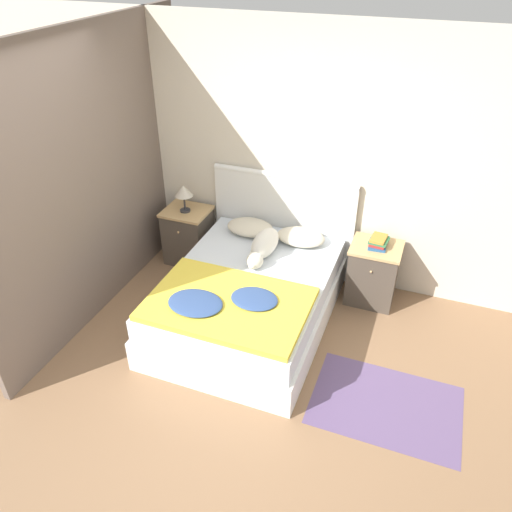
{
  "coord_description": "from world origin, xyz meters",
  "views": [
    {
      "loc": [
        1.48,
        -2.31,
        3.14
      ],
      "look_at": [
        0.11,
        1.27,
        0.62
      ],
      "focal_mm": 35.0,
      "sensor_mm": 36.0,
      "label": 1
    }
  ],
  "objects_px": {
    "bed": "(249,299)",
    "pillow_right": "(301,237)",
    "dog": "(264,246)",
    "table_lamp": "(184,192)",
    "nightstand_right": "(373,273)",
    "book_stack": "(378,242)",
    "pillow_left": "(250,227)",
    "nightstand_left": "(188,235)"
  },
  "relations": [
    {
      "from": "pillow_left",
      "to": "book_stack",
      "type": "bearing_deg",
      "value": 1.66
    },
    {
      "from": "book_stack",
      "to": "nightstand_left",
      "type": "bearing_deg",
      "value": -179.61
    },
    {
      "from": "nightstand_left",
      "to": "dog",
      "type": "distance_m",
      "value": 1.13
    },
    {
      "from": "table_lamp",
      "to": "nightstand_left",
      "type": "bearing_deg",
      "value": 90.0
    },
    {
      "from": "bed",
      "to": "dog",
      "type": "xyz_separation_m",
      "value": [
        0.01,
        0.38,
        0.37
      ]
    },
    {
      "from": "nightstand_left",
      "to": "book_stack",
      "type": "xyz_separation_m",
      "value": [
        2.03,
        0.01,
        0.35
      ]
    },
    {
      "from": "nightstand_left",
      "to": "book_stack",
      "type": "distance_m",
      "value": 2.06
    },
    {
      "from": "nightstand_left",
      "to": "dog",
      "type": "xyz_separation_m",
      "value": [
        1.02,
        -0.37,
        0.31
      ]
    },
    {
      "from": "dog",
      "to": "pillow_right",
      "type": "bearing_deg",
      "value": 52.63
    },
    {
      "from": "nightstand_right",
      "to": "book_stack",
      "type": "xyz_separation_m",
      "value": [
        0.0,
        0.01,
        0.35
      ]
    },
    {
      "from": "pillow_left",
      "to": "dog",
      "type": "distance_m",
      "value": 0.45
    },
    {
      "from": "pillow_right",
      "to": "nightstand_right",
      "type": "bearing_deg",
      "value": 1.81
    },
    {
      "from": "nightstand_right",
      "to": "book_stack",
      "type": "relative_size",
      "value": 2.7
    },
    {
      "from": "bed",
      "to": "nightstand_right",
      "type": "xyz_separation_m",
      "value": [
        1.01,
        0.75,
        0.06
      ]
    },
    {
      "from": "bed",
      "to": "dog",
      "type": "relative_size",
      "value": 2.78
    },
    {
      "from": "nightstand_left",
      "to": "book_stack",
      "type": "height_order",
      "value": "book_stack"
    },
    {
      "from": "pillow_right",
      "to": "table_lamp",
      "type": "relative_size",
      "value": 1.61
    },
    {
      "from": "pillow_right",
      "to": "dog",
      "type": "height_order",
      "value": "dog"
    },
    {
      "from": "bed",
      "to": "pillow_right",
      "type": "height_order",
      "value": "pillow_right"
    },
    {
      "from": "nightstand_right",
      "to": "pillow_left",
      "type": "xyz_separation_m",
      "value": [
        -1.29,
        -0.02,
        0.27
      ]
    },
    {
      "from": "nightstand_right",
      "to": "table_lamp",
      "type": "distance_m",
      "value": 2.1
    },
    {
      "from": "bed",
      "to": "nightstand_right",
      "type": "height_order",
      "value": "nightstand_right"
    },
    {
      "from": "nightstand_right",
      "to": "pillow_right",
      "type": "relative_size",
      "value": 1.3
    },
    {
      "from": "bed",
      "to": "pillow_right",
      "type": "distance_m",
      "value": 0.85
    },
    {
      "from": "nightstand_left",
      "to": "nightstand_right",
      "type": "bearing_deg",
      "value": 0.0
    },
    {
      "from": "table_lamp",
      "to": "pillow_left",
      "type": "bearing_deg",
      "value": -0.18
    },
    {
      "from": "bed",
      "to": "pillow_left",
      "type": "relative_size",
      "value": 3.97
    },
    {
      "from": "pillow_left",
      "to": "book_stack",
      "type": "xyz_separation_m",
      "value": [
        1.29,
        0.04,
        0.08
      ]
    },
    {
      "from": "pillow_left",
      "to": "table_lamp",
      "type": "relative_size",
      "value": 1.61
    },
    {
      "from": "book_stack",
      "to": "table_lamp",
      "type": "xyz_separation_m",
      "value": [
        -2.03,
        -0.03,
        0.19
      ]
    },
    {
      "from": "nightstand_left",
      "to": "pillow_right",
      "type": "bearing_deg",
      "value": -1.04
    },
    {
      "from": "bed",
      "to": "book_stack",
      "type": "distance_m",
      "value": 1.34
    },
    {
      "from": "nightstand_left",
      "to": "nightstand_right",
      "type": "distance_m",
      "value": 2.03
    },
    {
      "from": "dog",
      "to": "book_stack",
      "type": "bearing_deg",
      "value": 20.8
    },
    {
      "from": "pillow_left",
      "to": "pillow_right",
      "type": "bearing_deg",
      "value": 0.0
    },
    {
      "from": "table_lamp",
      "to": "bed",
      "type": "bearing_deg",
      "value": -35.88
    },
    {
      "from": "nightstand_right",
      "to": "table_lamp",
      "type": "relative_size",
      "value": 2.09
    },
    {
      "from": "nightstand_left",
      "to": "pillow_left",
      "type": "xyz_separation_m",
      "value": [
        0.74,
        -0.02,
        0.27
      ]
    },
    {
      "from": "nightstand_left",
      "to": "table_lamp",
      "type": "xyz_separation_m",
      "value": [
        0.0,
        -0.02,
        0.54
      ]
    },
    {
      "from": "pillow_right",
      "to": "table_lamp",
      "type": "height_order",
      "value": "table_lamp"
    },
    {
      "from": "pillow_left",
      "to": "dog",
      "type": "bearing_deg",
      "value": -51.42
    },
    {
      "from": "bed",
      "to": "pillow_right",
      "type": "relative_size",
      "value": 3.97
    }
  ]
}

